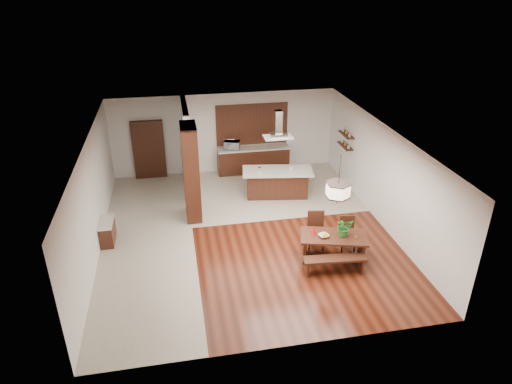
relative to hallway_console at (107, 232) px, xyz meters
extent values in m
plane|color=#39140A|center=(3.81, -0.20, -0.32)|extent=(9.00, 9.00, 0.00)
cube|color=white|center=(3.81, -0.20, 2.58)|extent=(8.00, 9.00, 0.04)
cube|color=silver|center=(3.81, 4.30, 1.14)|extent=(8.00, 0.04, 2.90)
cube|color=silver|center=(3.81, -4.70, 1.14)|extent=(8.00, 0.04, 2.90)
cube|color=silver|center=(-0.19, -0.20, 1.14)|extent=(0.04, 9.00, 2.90)
cube|color=silver|center=(7.81, -0.20, 1.14)|extent=(0.04, 9.00, 2.90)
cube|color=#B8AD99|center=(1.06, -0.20, -0.31)|extent=(2.50, 9.00, 0.01)
cube|color=#B8AD99|center=(5.06, 2.30, -0.31)|extent=(5.50, 4.00, 0.01)
cube|color=#3B1F0E|center=(3.81, -0.20, 2.57)|extent=(8.00, 9.00, 0.02)
cube|color=black|center=(2.41, 1.00, 1.14)|extent=(0.45, 1.00, 2.90)
cube|color=silver|center=(2.41, 3.10, 1.14)|extent=(0.18, 2.40, 2.90)
cube|color=black|center=(0.00, 0.00, 0.00)|extent=(0.37, 0.88, 0.63)
cube|color=black|center=(1.11, 4.20, 0.74)|extent=(1.10, 0.20, 2.10)
cube|color=black|center=(4.81, 4.00, 0.13)|extent=(2.60, 0.60, 0.90)
cube|color=beige|center=(4.81, 4.00, 0.61)|extent=(2.60, 0.62, 0.05)
cube|color=brown|center=(4.81, 4.26, 1.44)|extent=(2.60, 0.08, 1.50)
cube|color=black|center=(7.68, 2.40, 1.08)|extent=(0.26, 0.90, 0.04)
cube|color=black|center=(7.68, 2.40, 1.49)|extent=(0.26, 0.90, 0.04)
cube|color=black|center=(5.80, -1.94, 0.36)|extent=(1.84, 1.25, 0.06)
cube|color=black|center=(5.09, -1.75, 0.01)|extent=(0.25, 0.67, 0.65)
cube|color=black|center=(6.50, -2.13, 0.01)|extent=(0.25, 0.67, 0.65)
imported|color=#236822|center=(6.03, -1.97, 0.63)|extent=(0.48, 0.43, 0.49)
imported|color=#C0B2A8|center=(5.52, -1.94, 0.42)|extent=(0.31, 0.31, 0.06)
cone|color=red|center=(5.31, -1.74, 0.50)|extent=(0.15, 0.15, 0.23)
cylinder|color=gold|center=(6.27, -2.21, 0.43)|extent=(0.08, 0.08, 0.09)
cube|color=black|center=(5.22, 1.90, 0.13)|extent=(2.05, 1.03, 0.88)
cube|color=beige|center=(5.22, 1.85, 0.59)|extent=(2.38, 1.32, 0.05)
imported|color=silver|center=(5.64, 1.77, 0.67)|extent=(0.17, 0.17, 0.11)
imported|color=silver|center=(4.03, 3.99, 0.79)|extent=(0.63, 0.51, 0.30)
camera|label=1|loc=(1.99, -11.28, 6.52)|focal=32.00mm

